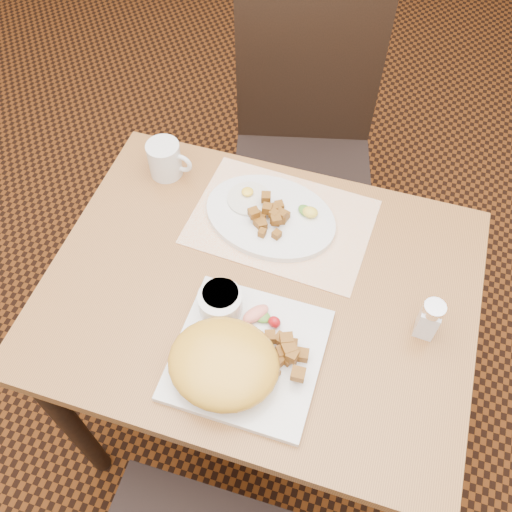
% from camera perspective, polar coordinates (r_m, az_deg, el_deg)
% --- Properties ---
extents(ground, '(8.00, 8.00, 0.00)m').
position_cam_1_polar(ground, '(1.88, 0.25, -15.06)').
color(ground, black).
rests_on(ground, ground).
extents(table, '(0.90, 0.70, 0.75)m').
position_cam_1_polar(table, '(1.30, 0.35, -5.60)').
color(table, '#9C6330').
rests_on(table, ground).
extents(chair_far, '(0.51, 0.52, 0.97)m').
position_cam_1_polar(chair_far, '(1.78, 4.80, 11.15)').
color(chair_far, black).
rests_on(chair_far, ground).
extents(placemat, '(0.42, 0.30, 0.00)m').
position_cam_1_polar(placemat, '(1.30, 2.55, 3.45)').
color(placemat, white).
rests_on(placemat, table).
extents(plate_square, '(0.28, 0.28, 0.02)m').
position_cam_1_polar(plate_square, '(1.12, -0.82, -9.82)').
color(plate_square, silver).
rests_on(plate_square, table).
extents(plate_oval, '(0.33, 0.27, 0.02)m').
position_cam_1_polar(plate_oval, '(1.30, 1.44, 3.97)').
color(plate_oval, silver).
rests_on(plate_oval, placemat).
extents(hollandaise_mound, '(0.21, 0.19, 0.08)m').
position_cam_1_polar(hollandaise_mound, '(1.07, -3.33, -10.66)').
color(hollandaise_mound, gold).
rests_on(hollandaise_mound, plate_square).
extents(ramekin, '(0.09, 0.09, 0.05)m').
position_cam_1_polar(ramekin, '(1.14, -3.59, -4.58)').
color(ramekin, silver).
rests_on(ramekin, plate_square).
extents(garnish_sq, '(0.09, 0.07, 0.03)m').
position_cam_1_polar(garnish_sq, '(1.14, 0.52, -6.04)').
color(garnish_sq, '#387223').
rests_on(garnish_sq, plate_square).
extents(fried_egg, '(0.10, 0.10, 0.02)m').
position_cam_1_polar(fried_egg, '(1.32, -0.74, 5.86)').
color(fried_egg, white).
rests_on(fried_egg, plate_oval).
extents(garnish_ov, '(0.05, 0.05, 0.02)m').
position_cam_1_polar(garnish_ov, '(1.29, 5.26, 4.44)').
color(garnish_ov, '#387223').
rests_on(garnish_ov, plate_oval).
extents(salt_shaker, '(0.04, 0.04, 0.10)m').
position_cam_1_polar(salt_shaker, '(1.16, 16.93, -6.02)').
color(salt_shaker, white).
rests_on(salt_shaker, table).
extents(coffee_mug, '(0.11, 0.08, 0.09)m').
position_cam_1_polar(coffee_mug, '(1.39, -9.04, 9.52)').
color(coffee_mug, silver).
rests_on(coffee_mug, table).
extents(home_fries_sq, '(0.10, 0.10, 0.04)m').
position_cam_1_polar(home_fries_sq, '(1.09, 2.87, -9.86)').
color(home_fries_sq, '#8D5516').
rests_on(home_fries_sq, plate_square).
extents(home_fries_ov, '(0.09, 0.11, 0.04)m').
position_cam_1_polar(home_fries_ov, '(1.27, 1.54, 4.02)').
color(home_fries_ov, '#8D5516').
rests_on(home_fries_ov, plate_oval).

